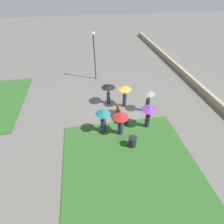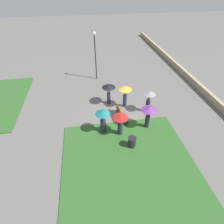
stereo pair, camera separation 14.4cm
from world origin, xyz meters
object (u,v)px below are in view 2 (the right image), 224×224
(park_bench, at_px, (121,113))
(crowd_person_grey, at_px, (149,98))
(crowd_person_purple, at_px, (149,112))
(trash_bin, at_px, (132,142))
(crowd_person_black, at_px, (109,90))
(crowd_person_teal, at_px, (103,118))
(crowd_person_orange, at_px, (125,92))
(lamp_post, at_px, (95,51))
(crowd_person_red, at_px, (120,122))

(park_bench, relative_size, crowd_person_grey, 1.00)
(crowd_person_purple, bearing_deg, trash_bin, 19.42)
(crowd_person_black, height_order, crowd_person_teal, crowd_person_teal)
(park_bench, bearing_deg, crowd_person_purple, -132.83)
(crowd_person_orange, bearing_deg, lamp_post, -149.93)
(trash_bin, bearing_deg, crowd_person_red, 23.24)
(trash_bin, distance_m, crowd_person_black, 5.41)
(lamp_post, xyz_separation_m, crowd_person_orange, (-5.60, -1.95, -1.63))
(crowd_person_red, bearing_deg, crowd_person_orange, -68.20)
(crowd_person_grey, bearing_deg, crowd_person_red, -77.31)
(lamp_post, bearing_deg, trash_bin, -172.02)
(lamp_post, bearing_deg, crowd_person_grey, -151.04)
(lamp_post, bearing_deg, crowd_person_purple, -160.42)
(park_bench, xyz_separation_m, crowd_person_grey, (0.52, -2.37, 0.90))
(crowd_person_red, bearing_deg, trash_bin, 153.00)
(lamp_post, distance_m, crowd_person_teal, 8.65)
(lamp_post, height_order, crowd_person_teal, lamp_post)
(crowd_person_red, bearing_deg, crowd_person_black, -46.89)
(lamp_post, xyz_separation_m, crowd_person_black, (-4.92, -0.64, -1.71))
(crowd_person_black, relative_size, crowd_person_teal, 0.96)
(lamp_post, distance_m, crowd_person_black, 5.24)
(park_bench, bearing_deg, lamp_post, 5.54)
(park_bench, height_order, crowd_person_orange, crowd_person_orange)
(park_bench, relative_size, crowd_person_black, 1.08)
(crowd_person_purple, xyz_separation_m, crowd_person_teal, (0.05, 3.31, -0.18))
(crowd_person_purple, height_order, crowd_person_red, crowd_person_purple)
(crowd_person_purple, xyz_separation_m, crowd_person_orange, (2.90, 1.07, 0.02))
(crowd_person_grey, bearing_deg, park_bench, -103.94)
(crowd_person_teal, bearing_deg, crowd_person_orange, -55.56)
(crowd_person_purple, height_order, crowd_person_orange, crowd_person_orange)
(park_bench, xyz_separation_m, crowd_person_red, (-1.74, 0.43, 0.71))
(park_bench, bearing_deg, crowd_person_grey, -82.41)
(park_bench, height_order, lamp_post, lamp_post)
(park_bench, bearing_deg, crowd_person_orange, -27.30)
(crowd_person_black, bearing_deg, crowd_person_red, -149.84)
(crowd_person_purple, bearing_deg, crowd_person_black, -83.50)
(crowd_person_black, height_order, crowd_person_red, crowd_person_black)
(crowd_person_red, bearing_deg, lamp_post, -44.60)
(crowd_person_purple, xyz_separation_m, crowd_person_red, (-0.40, 2.14, -0.27))
(crowd_person_purple, relative_size, crowd_person_orange, 0.97)
(park_bench, distance_m, lamp_post, 7.73)
(park_bench, height_order, crowd_person_teal, crowd_person_teal)
(crowd_person_purple, distance_m, crowd_person_teal, 3.31)
(crowd_person_grey, bearing_deg, trash_bin, -58.64)
(lamp_post, height_order, crowd_person_orange, lamp_post)
(crowd_person_black, relative_size, crowd_person_orange, 0.92)
(crowd_person_purple, bearing_deg, crowd_person_grey, -136.26)
(crowd_person_red, xyz_separation_m, crowd_person_orange, (3.30, -1.07, 0.29))
(lamp_post, distance_m, crowd_person_orange, 6.15)
(park_bench, xyz_separation_m, lamp_post, (7.15, 1.30, 2.64))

